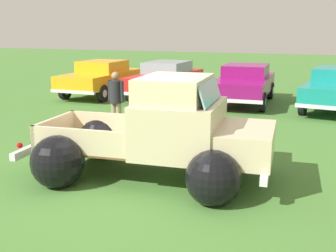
{
  "coord_description": "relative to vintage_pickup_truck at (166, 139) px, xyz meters",
  "views": [
    {
      "loc": [
        3.14,
        -6.96,
        2.77
      ],
      "look_at": [
        0.0,
        1.14,
        0.73
      ],
      "focal_mm": 44.93,
      "sensor_mm": 36.0,
      "label": 1
    }
  ],
  "objects": [
    {
      "name": "lane_cone_0",
      "position": [
        -0.43,
        2.37,
        -0.45
      ],
      "size": [
        0.36,
        0.36,
        0.63
      ],
      "color": "black",
      "rests_on": "ground"
    },
    {
      "name": "vintage_pickup_truck",
      "position": [
        0.0,
        0.0,
        0.0
      ],
      "size": [
        4.76,
        3.06,
        1.96
      ],
      "rotation": [
        0.0,
        0.0,
        0.08
      ],
      "color": "black",
      "rests_on": "ground"
    },
    {
      "name": "spectator_0",
      "position": [
        -2.61,
        2.95,
        0.16
      ],
      "size": [
        0.54,
        0.4,
        1.62
      ],
      "rotation": [
        0.0,
        0.0,
        1.36
      ],
      "color": "gray",
      "rests_on": "ground"
    },
    {
      "name": "show_car_1",
      "position": [
        -3.46,
        8.8,
        0.03
      ],
      "size": [
        1.87,
        4.68,
        1.43
      ],
      "rotation": [
        0.0,
        0.0,
        -1.58
      ],
      "color": "black",
      "rests_on": "ground"
    },
    {
      "name": "ground_plane",
      "position": [
        -0.39,
        -0.03,
        -0.76
      ],
      "size": [
        80.0,
        80.0,
        0.0
      ],
      "primitive_type": "plane",
      "color": "#477A33"
    },
    {
      "name": "show_car_0",
      "position": [
        -6.12,
        8.23,
        0.03
      ],
      "size": [
        1.92,
        4.28,
        1.43
      ],
      "rotation": [
        0.0,
        0.0,
        -1.58
      ],
      "color": "black",
      "rests_on": "ground"
    },
    {
      "name": "show_car_2",
      "position": [
        -0.2,
        8.5,
        0.03
      ],
      "size": [
        2.02,
        4.45,
        1.43
      ],
      "rotation": [
        0.0,
        0.0,
        -1.53
      ],
      "color": "black",
      "rests_on": "ground"
    }
  ]
}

